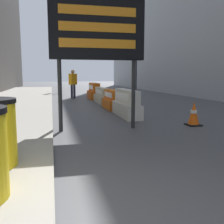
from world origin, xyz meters
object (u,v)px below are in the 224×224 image
(message_board, at_px, (97,28))
(jersey_barrier_cream, at_px, (102,96))
(traffic_light_far_side, at_px, (137,59))
(jersey_barrier_white, at_px, (126,105))
(jersey_barrier_orange_near, at_px, (113,100))
(pedestrian_worker, at_px, (73,82))
(traffic_cone_near, at_px, (194,114))
(jersey_barrier_orange_far, at_px, (94,92))
(traffic_cone_mid, at_px, (98,92))
(traffic_light_near_curb, at_px, (60,57))

(message_board, bearing_deg, jersey_barrier_cream, 78.41)
(traffic_light_far_side, bearing_deg, jersey_barrier_white, -109.50)
(jersey_barrier_orange_near, relative_size, jersey_barrier_cream, 0.75)
(pedestrian_worker, bearing_deg, traffic_cone_near, -113.16)
(traffic_light_far_side, bearing_deg, traffic_cone_near, -102.67)
(jersey_barrier_white, relative_size, jersey_barrier_orange_far, 1.10)
(jersey_barrier_cream, relative_size, traffic_cone_near, 3.27)
(traffic_light_far_side, bearing_deg, message_board, -111.46)
(jersey_barrier_orange_near, height_order, traffic_cone_mid, jersey_barrier_orange_near)
(traffic_light_far_side, bearing_deg, traffic_cone_mid, -128.75)
(jersey_barrier_orange_far, relative_size, traffic_cone_near, 2.76)
(message_board, height_order, pedestrian_worker, message_board)
(message_board, xyz_separation_m, pedestrian_worker, (0.14, 9.64, -1.52))
(jersey_barrier_cream, distance_m, traffic_cone_mid, 4.00)
(message_board, distance_m, jersey_barrier_orange_near, 4.79)
(message_board, height_order, traffic_cone_near, message_board)
(jersey_barrier_orange_near, bearing_deg, traffic_light_near_curb, 99.74)
(jersey_barrier_white, relative_size, jersey_barrier_cream, 0.93)
(traffic_light_far_side, bearing_deg, jersey_barrier_orange_near, -112.58)
(jersey_barrier_orange_near, distance_m, traffic_light_far_side, 13.19)
(traffic_cone_near, relative_size, pedestrian_worker, 0.39)
(jersey_barrier_white, relative_size, traffic_light_near_curb, 0.53)
(jersey_barrier_orange_near, relative_size, pedestrian_worker, 0.96)
(jersey_barrier_cream, bearing_deg, traffic_light_near_curb, 102.58)
(message_board, bearing_deg, traffic_cone_mid, 80.18)
(traffic_cone_mid, relative_size, pedestrian_worker, 0.35)
(traffic_cone_mid, bearing_deg, jersey_barrier_orange_far, -107.19)
(message_board, xyz_separation_m, jersey_barrier_orange_far, (1.32, 8.86, -2.12))
(jersey_barrier_orange_far, height_order, traffic_light_far_side, traffic_light_far_side)
(message_board, bearing_deg, pedestrian_worker, 89.19)
(jersey_barrier_white, xyz_separation_m, traffic_cone_near, (1.36, -2.00, -0.07))
(jersey_barrier_orange_near, height_order, traffic_cone_near, jersey_barrier_orange_near)
(jersey_barrier_orange_near, distance_m, traffic_cone_mid, 6.38)
(jersey_barrier_cream, relative_size, traffic_cone_mid, 3.65)
(jersey_barrier_orange_near, height_order, traffic_light_far_side, traffic_light_far_side)
(message_board, xyz_separation_m, traffic_cone_mid, (1.80, 10.41, -2.24))
(traffic_light_near_curb, distance_m, traffic_light_far_side, 6.94)
(jersey_barrier_orange_near, relative_size, traffic_light_far_side, 0.42)
(jersey_barrier_orange_near, height_order, jersey_barrier_cream, jersey_barrier_orange_near)
(jersey_barrier_orange_near, relative_size, jersey_barrier_orange_far, 0.89)
(message_board, distance_m, jersey_barrier_orange_far, 9.20)
(jersey_barrier_cream, xyz_separation_m, traffic_cone_mid, (0.48, 3.97, -0.05))
(message_board, relative_size, traffic_light_near_curb, 0.88)
(jersey_barrier_orange_far, bearing_deg, traffic_cone_mid, 72.81)
(traffic_light_far_side, bearing_deg, jersey_barrier_cream, -117.46)
(traffic_cone_near, bearing_deg, pedestrian_worker, 104.76)
(traffic_cone_near, distance_m, traffic_light_near_curb, 14.99)
(traffic_cone_mid, bearing_deg, pedestrian_worker, -155.03)
(traffic_cone_near, bearing_deg, traffic_light_near_curb, 102.27)
(jersey_barrier_orange_far, bearing_deg, jersey_barrier_cream, -90.00)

